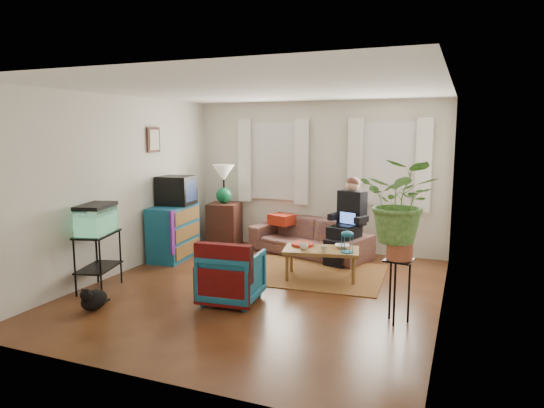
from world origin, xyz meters
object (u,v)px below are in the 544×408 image
at_px(side_table, 224,224).
at_px(armchair, 232,274).
at_px(plant_stand, 398,291).
at_px(dresser, 174,232).
at_px(aquarium_stand, 99,262).
at_px(coffee_table, 321,264).
at_px(sofa, 310,231).

height_order(side_table, armchair, side_table).
relative_size(side_table, plant_stand, 1.10).
bearing_deg(side_table, dresser, -106.40).
height_order(aquarium_stand, coffee_table, aquarium_stand).
xyz_separation_m(dresser, coffee_table, (2.58, -0.19, -0.22)).
height_order(aquarium_stand, plant_stand, aquarium_stand).
distance_m(sofa, aquarium_stand, 3.47).
height_order(sofa, plant_stand, sofa).
xyz_separation_m(side_table, dresser, (-0.34, -1.16, 0.05)).
height_order(dresser, armchair, dresser).
bearing_deg(plant_stand, aquarium_stand, -175.08).
bearing_deg(aquarium_stand, side_table, 67.55).
distance_m(dresser, aquarium_stand, 1.76).
relative_size(sofa, side_table, 2.66).
distance_m(aquarium_stand, plant_stand, 3.83).
relative_size(dresser, aquarium_stand, 1.29).
bearing_deg(coffee_table, plant_stand, -56.93).
bearing_deg(coffee_table, side_table, 137.48).
bearing_deg(dresser, sofa, 21.62).
relative_size(aquarium_stand, plant_stand, 1.06).
bearing_deg(dresser, aquarium_stand, -96.49).
xyz_separation_m(side_table, armchair, (1.49, -2.67, -0.04)).
bearing_deg(armchair, dresser, -44.61).
xyz_separation_m(sofa, dresser, (-2.02, -1.06, 0.03)).
xyz_separation_m(sofa, side_table, (-1.68, 0.09, -0.02)).
distance_m(sofa, armchair, 2.58).
bearing_deg(sofa, coffee_table, -47.77).
bearing_deg(aquarium_stand, plant_stand, -10.68).
relative_size(dresser, plant_stand, 1.38).
bearing_deg(dresser, armchair, -45.73).
distance_m(aquarium_stand, armchair, 1.86).
distance_m(coffee_table, plant_stand, 1.75).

